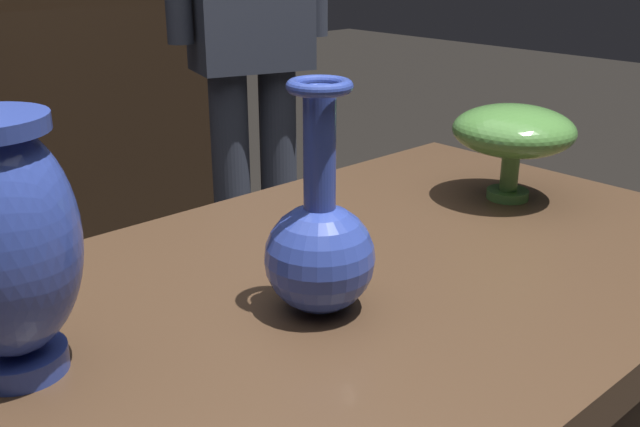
{
  "coord_description": "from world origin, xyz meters",
  "views": [
    {
      "loc": [
        -0.5,
        -0.55,
        1.17
      ],
      "look_at": [
        -0.02,
        -0.02,
        0.9
      ],
      "focal_mm": 40.65,
      "sensor_mm": 36.0,
      "label": 1
    }
  ],
  "objects": [
    {
      "name": "vase_right_accent",
      "position": [
        0.42,
        0.03,
        0.9
      ],
      "size": [
        0.18,
        0.18,
        0.14
      ],
      "color": "#477A38",
      "rests_on": "display_plinth"
    },
    {
      "name": "visitor_near_right",
      "position": [
        0.75,
        1.1,
        1.0
      ],
      "size": [
        0.45,
        0.26,
        1.69
      ],
      "rotation": [
        0.0,
        0.0,
        2.85
      ],
      "color": "#333847",
      "rests_on": "ground_plane"
    },
    {
      "name": "vase_centerpiece",
      "position": [
        -0.03,
        -0.03,
        0.87
      ],
      "size": [
        0.12,
        0.12,
        0.25
      ],
      "color": "#2D429E",
      "rests_on": "display_plinth"
    },
    {
      "name": "vase_tall_behind",
      "position": [
        -0.32,
        0.06,
        0.93
      ],
      "size": [
        0.14,
        0.14,
        0.24
      ],
      "color": "#2D429E",
      "rests_on": "display_plinth"
    }
  ]
}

